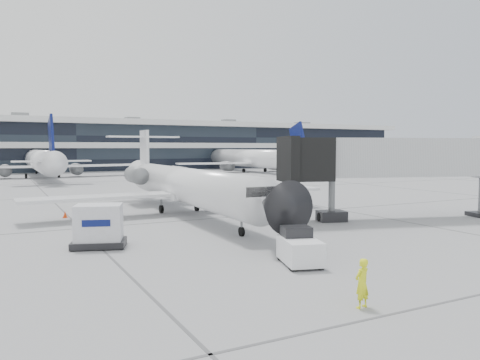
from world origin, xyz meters
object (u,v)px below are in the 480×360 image
regional_jet (184,184)px  cargo_uld (99,226)px  baggage_tug (299,248)px  ramp_worker (362,283)px  jet_bridge (421,158)px

regional_jet → cargo_uld: size_ratio=9.43×
regional_jet → baggage_tug: bearing=-91.8°
ramp_worker → cargo_uld: bearing=-78.5°
regional_jet → cargo_uld: 12.29m
regional_jet → cargo_uld: regional_jet is taller
ramp_worker → cargo_uld: cargo_uld is taller
ramp_worker → baggage_tug: bearing=-116.3°
ramp_worker → jet_bridge: bearing=-154.8°
ramp_worker → cargo_uld: (-5.61, 13.04, 0.28)m
regional_jet → ramp_worker: (-2.41, -22.27, -1.50)m
cargo_uld → baggage_tug: bearing=-28.2°
jet_bridge → ramp_worker: (-16.51, -12.40, -3.50)m
jet_bridge → baggage_tug: (-15.09, -6.91, -3.58)m
regional_jet → baggage_tug: (-0.99, -16.78, -1.59)m
regional_jet → ramp_worker: regional_jet is taller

